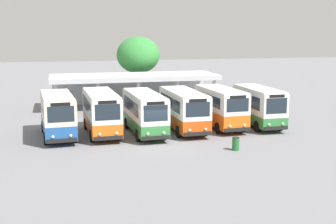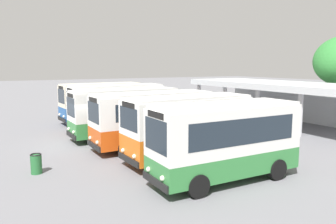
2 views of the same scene
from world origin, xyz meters
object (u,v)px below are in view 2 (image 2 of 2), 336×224
at_px(city_bus_fifth_blue, 188,125).
at_px(waiting_chair_end_by_column, 263,118).
at_px(city_bus_nearest_orange, 101,101).
at_px(city_bus_far_end_green, 225,139).
at_px(city_bus_fourth_amber, 153,117).
at_px(city_bus_second_in_row, 117,105).
at_px(city_bus_middle_cream, 125,111).
at_px(waiting_chair_second_from_end, 270,119).
at_px(waiting_chair_middle_seat, 277,121).
at_px(litter_bin_apron, 36,164).

bearing_deg(city_bus_fifth_blue, waiting_chair_end_by_column, 117.53).
xyz_separation_m(city_bus_nearest_orange, city_bus_far_end_green, (16.37, 0.01, -0.01)).
bearing_deg(city_bus_fourth_amber, city_bus_second_in_row, 178.21).
xyz_separation_m(city_bus_fifth_blue, city_bus_far_end_green, (3.27, -0.29, -0.01)).
bearing_deg(waiting_chair_end_by_column, city_bus_middle_cream, -94.67).
height_order(waiting_chair_second_from_end, waiting_chair_middle_seat, same).
xyz_separation_m(city_bus_fourth_amber, waiting_chair_middle_seat, (-0.88, 11.22, -1.26)).
bearing_deg(city_bus_fifth_blue, city_bus_fourth_amber, -174.03).
height_order(city_bus_far_end_green, waiting_chair_middle_seat, city_bus_far_end_green).
relative_size(city_bus_far_end_green, litter_bin_apron, 7.30).
xyz_separation_m(city_bus_far_end_green, litter_bin_apron, (-4.79, -6.75, -1.35)).
height_order(city_bus_fourth_amber, city_bus_far_end_green, city_bus_far_end_green).
bearing_deg(city_bus_nearest_orange, waiting_chair_end_by_column, 55.90).
distance_m(city_bus_nearest_orange, waiting_chair_end_by_column, 13.42).
bearing_deg(litter_bin_apron, waiting_chair_end_by_column, 102.95).
relative_size(city_bus_nearest_orange, waiting_chair_second_from_end, 8.00).
height_order(city_bus_fifth_blue, waiting_chair_end_by_column, city_bus_fifth_blue).
xyz_separation_m(city_bus_middle_cream, city_bus_fifth_blue, (6.55, 0.76, 0.02)).
distance_m(city_bus_middle_cream, waiting_chair_second_from_end, 11.82).
xyz_separation_m(city_bus_second_in_row, city_bus_fifth_blue, (9.82, 0.14, -0.02)).
bearing_deg(city_bus_fourth_amber, city_bus_fifth_blue, 5.97).
xyz_separation_m(city_bus_nearest_orange, city_bus_middle_cream, (6.55, -0.46, -0.03)).
bearing_deg(city_bus_fourth_amber, waiting_chair_end_by_column, 101.87).
bearing_deg(city_bus_far_end_green, city_bus_fourth_amber, -179.51).
bearing_deg(city_bus_fourth_amber, city_bus_nearest_orange, 179.76).
distance_m(city_bus_fifth_blue, litter_bin_apron, 7.33).
bearing_deg(city_bus_middle_cream, waiting_chair_middle_seat, 78.38).
distance_m(city_bus_nearest_orange, waiting_chair_middle_seat, 14.37).
distance_m(city_bus_nearest_orange, litter_bin_apron, 13.47).
height_order(city_bus_nearest_orange, city_bus_middle_cream, city_bus_nearest_orange).
xyz_separation_m(city_bus_second_in_row, city_bus_fourth_amber, (6.55, -0.20, -0.04)).
height_order(city_bus_second_in_row, litter_bin_apron, city_bus_second_in_row).
distance_m(city_bus_nearest_orange, waiting_chair_second_from_end, 13.93).
distance_m(city_bus_fourth_amber, waiting_chair_second_from_end, 11.40).
xyz_separation_m(city_bus_second_in_row, waiting_chair_middle_seat, (5.67, 11.02, -1.30)).
height_order(waiting_chair_end_by_column, waiting_chair_second_from_end, same).
xyz_separation_m(city_bus_middle_cream, litter_bin_apron, (5.03, -6.28, -1.33)).
height_order(city_bus_nearest_orange, city_bus_far_end_green, city_bus_nearest_orange).
relative_size(waiting_chair_second_from_end, waiting_chair_middle_seat, 1.00).
relative_size(city_bus_second_in_row, waiting_chair_end_by_column, 8.39).
relative_size(city_bus_fourth_amber, waiting_chair_end_by_column, 8.47).
bearing_deg(litter_bin_apron, city_bus_second_in_row, 140.28).
bearing_deg(city_bus_middle_cream, city_bus_far_end_green, 2.78).
xyz_separation_m(waiting_chair_middle_seat, litter_bin_apron, (2.64, -17.92, -0.07)).
height_order(city_bus_second_in_row, waiting_chair_end_by_column, city_bus_second_in_row).
height_order(city_bus_second_in_row, city_bus_fourth_amber, city_bus_second_in_row).
xyz_separation_m(city_bus_fourth_amber, city_bus_far_end_green, (6.55, 0.06, 0.02)).
bearing_deg(waiting_chair_second_from_end, waiting_chair_end_by_column, -170.94).
height_order(city_bus_middle_cream, city_bus_fourth_amber, same).
xyz_separation_m(city_bus_far_end_green, waiting_chair_second_from_end, (-8.15, 11.16, -1.28)).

